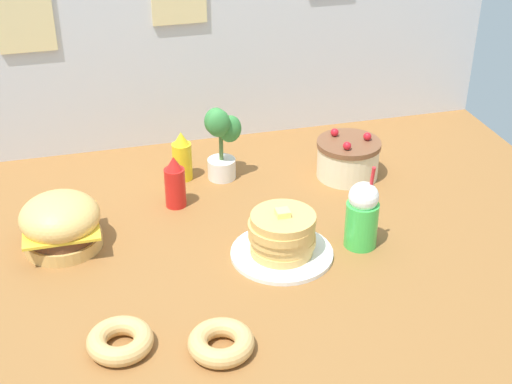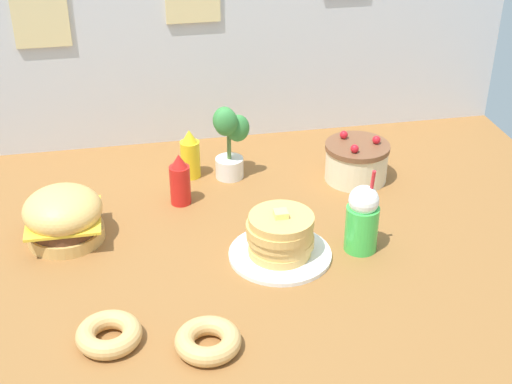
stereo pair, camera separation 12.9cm
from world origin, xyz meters
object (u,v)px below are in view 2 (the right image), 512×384
mustard_bottle (190,155)px  potted_plant (229,139)px  ketchup_bottle (180,181)px  donut_pink_glaze (109,334)px  donut_chocolate (208,340)px  layer_cake (356,161)px  burger (64,216)px  pancake_stack (280,238)px  cream_soda_cup (362,219)px

mustard_bottle → potted_plant: 0.16m
ketchup_bottle → donut_pink_glaze: size_ratio=1.08×
potted_plant → ketchup_bottle: bearing=-142.2°
donut_chocolate → layer_cake: bearing=50.9°
burger → mustard_bottle: bearing=37.9°
mustard_bottle → donut_pink_glaze: bearing=-109.9°
pancake_stack → ketchup_bottle: ketchup_bottle is taller
ketchup_bottle → donut_pink_glaze: 0.72m
donut_chocolate → potted_plant: bearing=77.3°
burger → mustard_bottle: size_ratio=1.33×
pancake_stack → cream_soda_cup: size_ratio=1.13×
layer_cake → cream_soda_cup: 0.45m
mustard_bottle → donut_chocolate: (-0.06, -0.93, -0.06)m
layer_cake → donut_pink_glaze: 1.15m
ketchup_bottle → donut_pink_glaze: ketchup_bottle is taller
burger → pancake_stack: bearing=-18.9°
ketchup_bottle → potted_plant: size_ratio=0.66×
burger → mustard_bottle: (0.43, 0.34, 0.00)m
pancake_stack → donut_pink_glaze: size_ratio=1.83×
burger → pancake_stack: size_ratio=0.78×
mustard_bottle → cream_soda_cup: (0.46, -0.56, 0.02)m
pancake_stack → potted_plant: bearing=97.5°
layer_cake → potted_plant: 0.46m
burger → pancake_stack: 0.68m
mustard_bottle → donut_chocolate: size_ratio=1.08×
donut_pink_glaze → donut_chocolate: same height
cream_soda_cup → layer_cake: bearing=74.2°
pancake_stack → cream_soda_cup: 0.26m
donut_pink_glaze → donut_chocolate: bearing=-16.4°
mustard_bottle → donut_pink_glaze: size_ratio=1.08×
donut_pink_glaze → layer_cake: bearing=38.9°
ketchup_bottle → potted_plant: (0.19, 0.15, 0.06)m
ketchup_bottle → layer_cake: bearing=4.4°
donut_chocolate → burger: bearing=122.2°
pancake_stack → potted_plant: potted_plant is taller
layer_cake → donut_pink_glaze: size_ratio=1.34×
burger → donut_pink_glaze: (0.12, -0.52, -0.06)m
donut_pink_glaze → potted_plant: size_ratio=0.61×
layer_cake → cream_soda_cup: size_ratio=0.83×
donut_chocolate → potted_plant: size_ratio=0.61×
burger → potted_plant: bearing=28.2°
layer_cake → cream_soda_cup: cream_soda_cup is taller
burger → cream_soda_cup: cream_soda_cup is taller
cream_soda_cup → donut_pink_glaze: bearing=-159.5°
layer_cake → cream_soda_cup: (-0.12, -0.43, 0.04)m
pancake_stack → cream_soda_cup: cream_soda_cup is taller
layer_cake → donut_chocolate: size_ratio=1.34×
cream_soda_cup → pancake_stack: bearing=178.1°
cream_soda_cup → donut_chocolate: size_ratio=1.61×
donut_pink_glaze → donut_chocolate: 0.26m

